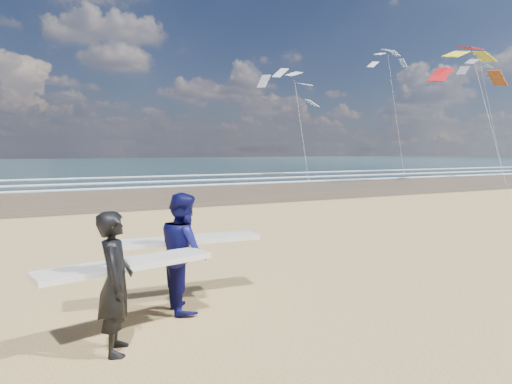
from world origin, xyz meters
TOP-DOWN VIEW (x-y plane):
  - wet_sand_strip at (20.00, 18.00)m, footprint 220.00×12.00m
  - ocean at (20.00, 72.00)m, footprint 220.00×100.00m
  - foam_breakers at (20.00, 28.10)m, footprint 220.00×11.70m
  - surfer_near at (-1.32, -0.37)m, footprint 2.26×1.19m
  - surfer_far at (-0.17, 0.65)m, footprint 2.23×1.14m
  - kite_0 at (26.23, 16.13)m, footprint 7.09×4.88m
  - kite_1 at (17.50, 26.09)m, footprint 5.81×4.74m
  - kite_2 at (40.32, 26.07)m, footprint 5.53×4.71m
  - kite_5 at (32.19, 31.03)m, footprint 5.03×4.65m

SIDE VIEW (x-z plane):
  - wet_sand_strip at x=20.00m, z-range 0.00..0.01m
  - ocean at x=20.00m, z-range 0.00..0.02m
  - foam_breakers at x=20.00m, z-range 0.02..0.08m
  - surfer_near at x=-1.32m, z-range 0.02..1.72m
  - surfer_far at x=-0.17m, z-range 0.01..1.78m
  - kite_1 at x=17.50m, z-range 0.54..10.38m
  - kite_0 at x=26.23m, z-range 1.06..12.08m
  - kite_2 at x=40.32m, z-range 0.52..13.39m
  - kite_5 at x=32.19m, z-range 0.35..14.35m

